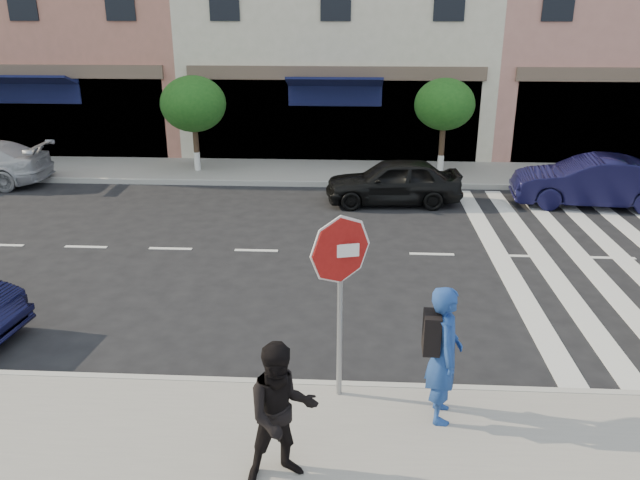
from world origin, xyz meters
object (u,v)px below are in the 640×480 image
at_px(car_far_mid, 393,181).
at_px(car_far_right, 592,182).
at_px(walker, 281,413).
at_px(stop_sign, 340,269).
at_px(photographer, 444,354).

bearing_deg(car_far_mid, car_far_right, 86.92).
relative_size(walker, car_far_right, 0.41).
height_order(walker, car_far_mid, walker).
relative_size(stop_sign, car_far_mid, 0.70).
height_order(stop_sign, photographer, stop_sign).
relative_size(photographer, car_far_mid, 0.49).
height_order(stop_sign, car_far_right, stop_sign).
distance_m(photographer, car_far_mid, 10.06).
relative_size(photographer, car_far_right, 0.44).
distance_m(stop_sign, car_far_right, 11.91).
xyz_separation_m(photographer, walker, (-1.95, -1.25, -0.07)).
bearing_deg(photographer, car_far_mid, 3.03).
distance_m(stop_sign, car_far_mid, 9.82).
bearing_deg(car_far_mid, photographer, -3.41).
distance_m(photographer, car_far_right, 11.49).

